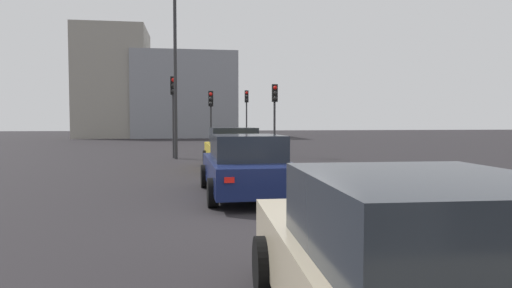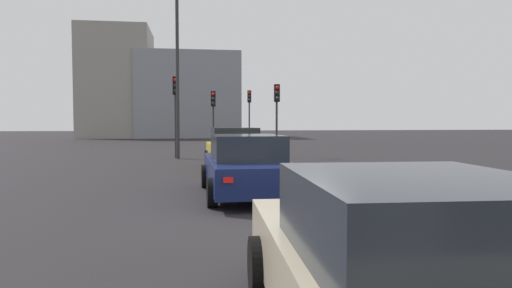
% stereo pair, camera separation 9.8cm
% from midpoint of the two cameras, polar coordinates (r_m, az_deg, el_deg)
% --- Properties ---
extents(ground_plane, '(160.00, 160.00, 0.20)m').
position_cam_midpoint_polar(ground_plane, '(8.52, 2.20, -10.31)').
color(ground_plane, black).
extents(car_yellow_lead, '(4.67, 2.19, 1.61)m').
position_cam_midpoint_polar(car_yellow_lead, '(17.27, -3.20, -0.66)').
color(car_yellow_lead, gold).
rests_on(car_yellow_lead, ground_plane).
extents(car_navy_second, '(4.74, 2.15, 1.52)m').
position_cam_midpoint_polar(car_navy_second, '(11.09, -1.55, -2.85)').
color(car_navy_second, '#141E4C').
rests_on(car_navy_second, ground_plane).
extents(car_beige_third, '(4.56, 2.23, 1.47)m').
position_cam_midpoint_polar(car_beige_third, '(3.67, 18.87, -15.24)').
color(car_beige_third, tan).
rests_on(car_beige_third, ground_plane).
extents(traffic_light_near_left, '(0.32, 0.28, 3.75)m').
position_cam_midpoint_polar(traffic_light_near_left, '(23.07, 2.29, 5.05)').
color(traffic_light_near_left, '#2D2D30').
rests_on(traffic_light_near_left, ground_plane).
extents(traffic_light_near_right, '(0.32, 0.29, 4.16)m').
position_cam_midpoint_polar(traffic_light_near_right, '(33.72, -1.30, 4.87)').
color(traffic_light_near_right, '#2D2D30').
rests_on(traffic_light_near_right, ground_plane).
extents(traffic_light_far_left, '(0.32, 0.29, 3.62)m').
position_cam_midpoint_polar(traffic_light_far_left, '(26.51, -5.90, 4.57)').
color(traffic_light_far_left, '#2D2D30').
rests_on(traffic_light_far_left, ground_plane).
extents(traffic_light_far_right, '(0.32, 0.30, 4.07)m').
position_cam_midpoint_polar(traffic_light_far_right, '(22.66, -10.65, 5.60)').
color(traffic_light_far_right, '#2D2D30').
rests_on(traffic_light_far_right, ground_plane).
extents(street_lamp_kerbside, '(0.56, 0.36, 8.55)m').
position_cam_midpoint_polar(street_lamp_kerbside, '(22.33, -10.42, 10.85)').
color(street_lamp_kerbside, '#2D2D30').
rests_on(street_lamp_kerbside, ground_plane).
extents(building_facade_left, '(9.70, 11.45, 9.49)m').
position_cam_midpoint_polar(building_facade_left, '(53.06, -9.09, 6.02)').
color(building_facade_left, gray).
rests_on(building_facade_left, ground_plane).
extents(building_facade_center, '(8.45, 7.54, 12.22)m').
position_cam_midpoint_polar(building_facade_center, '(53.43, -17.78, 7.37)').
color(building_facade_center, gray).
rests_on(building_facade_center, ground_plane).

